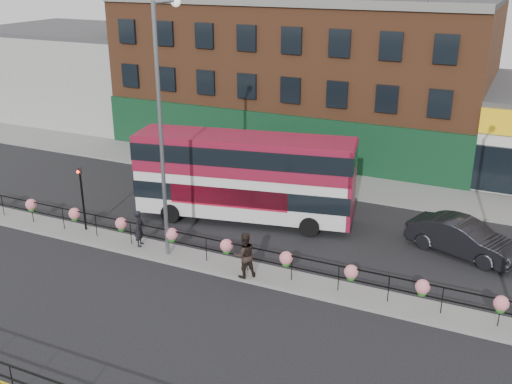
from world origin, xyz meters
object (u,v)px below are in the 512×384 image
at_px(car, 463,238).
at_px(pedestrian_b, 244,255).
at_px(double_decker_bus, 245,169).
at_px(pedestrian_a, 139,228).
at_px(lamp_column_west, 163,111).

distance_m(car, pedestrian_b, 10.08).
bearing_deg(car, double_decker_bus, 112.14).
distance_m(pedestrian_a, lamp_column_west, 5.83).
bearing_deg(car, pedestrian_a, 131.38).
bearing_deg(lamp_column_west, pedestrian_a, -177.05).
distance_m(double_decker_bus, pedestrian_a, 6.08).
relative_size(double_decker_bus, car, 2.15).
xyz_separation_m(double_decker_bus, lamp_column_west, (-1.35, -4.94, 3.90)).
relative_size(pedestrian_a, lamp_column_west, 0.16).
relative_size(double_decker_bus, pedestrian_b, 5.72).
bearing_deg(pedestrian_b, car, 174.28).
bearing_deg(pedestrian_b, lamp_column_west, -53.68).
height_order(double_decker_bus, lamp_column_west, lamp_column_west).
bearing_deg(pedestrian_a, pedestrian_b, -114.38).
bearing_deg(pedestrian_a, car, -85.69).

